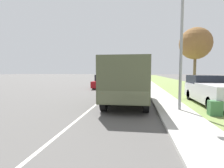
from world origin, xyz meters
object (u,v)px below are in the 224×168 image
at_px(car_second_ahead, 135,79).
at_px(pickup_truck, 212,91).
at_px(car_nearest_ahead, 103,82).
at_px(car_fourth_ahead, 135,75).
at_px(lamp_post, 177,36).
at_px(military_truck, 127,79).
at_px(car_third_ahead, 120,77).
at_px(car_farthest_ahead, 135,75).

xyz_separation_m(car_second_ahead, pickup_truck, (5.12, -23.51, 0.24)).
relative_size(car_nearest_ahead, pickup_truck, 0.88).
distance_m(car_nearest_ahead, pickup_truck, 13.31).
xyz_separation_m(car_second_ahead, car_fourth_ahead, (-0.40, 24.25, 0.10)).
distance_m(car_fourth_ahead, pickup_truck, 48.08).
height_order(car_second_ahead, lamp_post, lamp_post).
distance_m(military_truck, lamp_post, 3.84).
distance_m(car_second_ahead, pickup_truck, 24.07).
distance_m(car_nearest_ahead, car_fourth_ahead, 38.09).
height_order(car_nearest_ahead, car_second_ahead, car_nearest_ahead).
bearing_deg(car_third_ahead, car_farthest_ahead, 82.54).
relative_size(military_truck, car_second_ahead, 1.63).
relative_size(car_nearest_ahead, car_fourth_ahead, 1.17).
xyz_separation_m(pickup_truck, lamp_post, (-2.72, -2.37, 3.01)).
bearing_deg(car_second_ahead, car_farthest_ahead, 90.61).
height_order(car_fourth_ahead, pickup_truck, pickup_truck).
xyz_separation_m(car_third_ahead, lamp_post, (6.32, -35.50, 3.27)).
distance_m(pickup_truck, lamp_post, 4.70).
relative_size(car_third_ahead, car_fourth_ahead, 1.11).
relative_size(military_truck, car_farthest_ahead, 1.53).
xyz_separation_m(car_fourth_ahead, car_farthest_ahead, (0.02, 12.34, 0.02)).
height_order(car_second_ahead, car_fourth_ahead, car_fourth_ahead).
xyz_separation_m(military_truck, car_fourth_ahead, (-0.20, 48.48, -0.88)).
xyz_separation_m(military_truck, car_second_ahead, (0.20, 24.22, -0.98)).
bearing_deg(car_second_ahead, car_third_ahead, 112.18).
bearing_deg(lamp_post, car_second_ahead, 95.29).
bearing_deg(car_nearest_ahead, lamp_post, -62.94).
bearing_deg(pickup_truck, car_third_ahead, 105.27).
bearing_deg(car_third_ahead, car_fourth_ahead, 76.48).
distance_m(car_nearest_ahead, car_third_ahead, 23.30).
distance_m(military_truck, car_third_ahead, 34.06).
bearing_deg(car_second_ahead, car_nearest_ahead, -105.68).
xyz_separation_m(car_fourth_ahead, lamp_post, (2.80, -50.14, 3.15)).
height_order(car_fourth_ahead, car_farthest_ahead, car_farthest_ahead).
distance_m(car_fourth_ahead, car_farthest_ahead, 12.34).
bearing_deg(car_third_ahead, military_truck, -83.73).
bearing_deg(military_truck, car_fourth_ahead, 90.24).
relative_size(car_fourth_ahead, pickup_truck, 0.75).
bearing_deg(car_fourth_ahead, car_third_ahead, -103.52).
bearing_deg(car_farthest_ahead, car_fourth_ahead, -90.07).
height_order(car_third_ahead, pickup_truck, pickup_truck).
bearing_deg(car_farthest_ahead, military_truck, -89.83).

